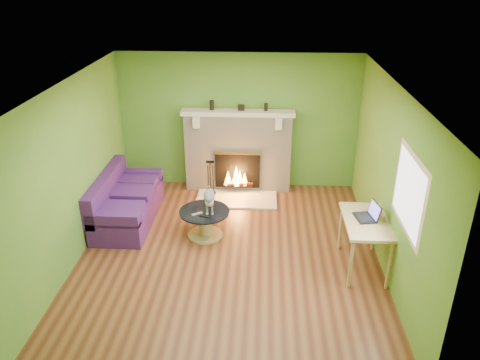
# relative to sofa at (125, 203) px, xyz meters

# --- Properties ---
(floor) EXTENTS (5.00, 5.00, 0.00)m
(floor) POSITION_rel_sofa_xyz_m (1.86, -0.96, -0.32)
(floor) COLOR #572A18
(floor) RESTS_ON ground
(ceiling) EXTENTS (5.00, 5.00, 0.00)m
(ceiling) POSITION_rel_sofa_xyz_m (1.86, -0.96, 2.28)
(ceiling) COLOR white
(ceiling) RESTS_ON wall_back
(wall_back) EXTENTS (5.00, 0.00, 5.00)m
(wall_back) POSITION_rel_sofa_xyz_m (1.86, 1.54, 0.98)
(wall_back) COLOR #4D882C
(wall_back) RESTS_ON floor
(wall_front) EXTENTS (5.00, 0.00, 5.00)m
(wall_front) POSITION_rel_sofa_xyz_m (1.86, -3.46, 0.98)
(wall_front) COLOR #4D882C
(wall_front) RESTS_ON floor
(wall_left) EXTENTS (0.00, 5.00, 5.00)m
(wall_left) POSITION_rel_sofa_xyz_m (-0.39, -0.96, 0.98)
(wall_left) COLOR #4D882C
(wall_left) RESTS_ON floor
(wall_right) EXTENTS (0.00, 5.00, 5.00)m
(wall_right) POSITION_rel_sofa_xyz_m (4.11, -0.96, 0.98)
(wall_right) COLOR #4D882C
(wall_right) RESTS_ON floor
(window_frame) EXTENTS (0.00, 1.20, 1.20)m
(window_frame) POSITION_rel_sofa_xyz_m (4.10, -1.86, 1.23)
(window_frame) COLOR silver
(window_frame) RESTS_ON wall_right
(window_pane) EXTENTS (0.00, 1.06, 1.06)m
(window_pane) POSITION_rel_sofa_xyz_m (4.09, -1.86, 1.23)
(window_pane) COLOR white
(window_pane) RESTS_ON wall_right
(fireplace) EXTENTS (2.10, 0.46, 1.58)m
(fireplace) POSITION_rel_sofa_xyz_m (1.86, 1.36, 0.45)
(fireplace) COLOR beige
(fireplace) RESTS_ON floor
(hearth) EXTENTS (1.50, 0.75, 0.03)m
(hearth) POSITION_rel_sofa_xyz_m (1.86, 0.84, -0.31)
(hearth) COLOR beige
(hearth) RESTS_ON floor
(mantel) EXTENTS (2.10, 0.28, 0.08)m
(mantel) POSITION_rel_sofa_xyz_m (1.86, 1.34, 1.22)
(mantel) COLOR beige
(mantel) RESTS_ON fireplace
(sofa) EXTENTS (0.87, 1.85, 0.83)m
(sofa) POSITION_rel_sofa_xyz_m (0.00, 0.00, 0.00)
(sofa) COLOR #43185E
(sofa) RESTS_ON floor
(coffee_table) EXTENTS (0.81, 0.81, 0.46)m
(coffee_table) POSITION_rel_sofa_xyz_m (1.43, -0.46, -0.06)
(coffee_table) COLOR tan
(coffee_table) RESTS_ON floor
(desk) EXTENTS (0.62, 1.07, 0.79)m
(desk) POSITION_rel_sofa_xyz_m (3.81, -1.20, 0.37)
(desk) COLOR tan
(desk) RESTS_ON floor
(cat) EXTENTS (0.29, 0.65, 0.39)m
(cat) POSITION_rel_sofa_xyz_m (1.51, -0.41, 0.33)
(cat) COLOR slate
(cat) RESTS_ON coffee_table
(remote_silver) EXTENTS (0.17, 0.12, 0.02)m
(remote_silver) POSITION_rel_sofa_xyz_m (1.33, -0.58, 0.14)
(remote_silver) COLOR gray
(remote_silver) RESTS_ON coffee_table
(remote_black) EXTENTS (0.16, 0.10, 0.02)m
(remote_black) POSITION_rel_sofa_xyz_m (1.45, -0.64, 0.14)
(remote_black) COLOR black
(remote_black) RESTS_ON coffee_table
(laptop) EXTENTS (0.35, 0.38, 0.25)m
(laptop) POSITION_rel_sofa_xyz_m (3.79, -1.15, 0.59)
(laptop) COLOR black
(laptop) RESTS_ON desk
(fire_tools) EXTENTS (0.18, 0.18, 0.69)m
(fire_tools) POSITION_rel_sofa_xyz_m (1.36, 0.99, 0.05)
(fire_tools) COLOR black
(fire_tools) RESTS_ON hearth
(mantel_vase_left) EXTENTS (0.08, 0.08, 0.18)m
(mantel_vase_left) POSITION_rel_sofa_xyz_m (1.38, 1.37, 1.35)
(mantel_vase_left) COLOR black
(mantel_vase_left) RESTS_ON mantel
(mantel_vase_right) EXTENTS (0.07, 0.07, 0.14)m
(mantel_vase_right) POSITION_rel_sofa_xyz_m (2.37, 1.37, 1.33)
(mantel_vase_right) COLOR black
(mantel_vase_right) RESTS_ON mantel
(mantel_box) EXTENTS (0.12, 0.08, 0.10)m
(mantel_box) POSITION_rel_sofa_xyz_m (1.92, 1.37, 1.31)
(mantel_box) COLOR black
(mantel_box) RESTS_ON mantel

